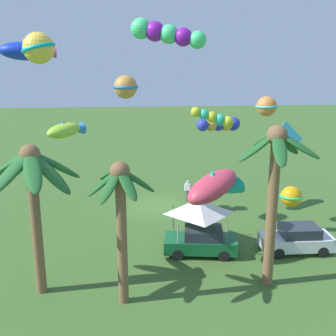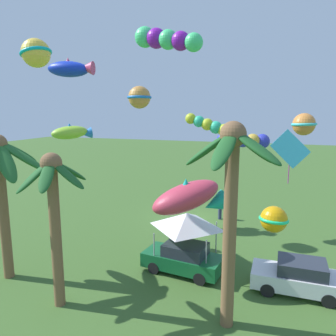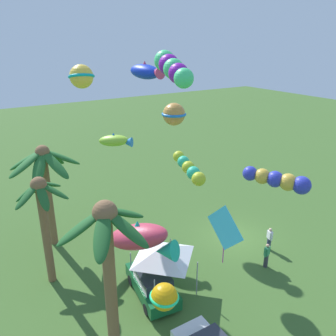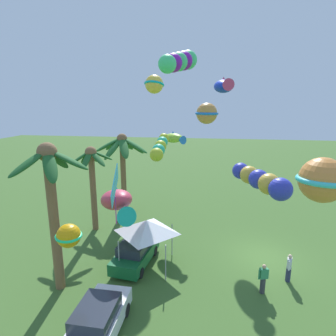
{
  "view_description": "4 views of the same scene",
  "coord_description": "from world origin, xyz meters",
  "px_view_note": "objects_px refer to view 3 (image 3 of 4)",
  "views": [
    {
      "loc": [
        1.65,
        28.4,
        10.55
      ],
      "look_at": [
        -0.2,
        6.17,
        4.5
      ],
      "focal_mm": 44.71,
      "sensor_mm": 36.0,
      "label": 1
    },
    {
      "loc": [
        -5.94,
        22.18,
        7.99
      ],
      "look_at": [
        -0.58,
        6.2,
        4.97
      ],
      "focal_mm": 34.56,
      "sensor_mm": 36.0,
      "label": 2
    },
    {
      "loc": [
        -14.78,
        14.85,
        12.93
      ],
      "look_at": [
        -0.6,
        5.9,
        6.57
      ],
      "focal_mm": 36.2,
      "sensor_mm": 36.0,
      "label": 3
    },
    {
      "loc": [
        -16.16,
        3.64,
        9.39
      ],
      "look_at": [
        0.09,
        6.04,
        5.51
      ],
      "focal_mm": 29.37,
      "sensor_mm": 36.0,
      "label": 4
    }
  ],
  "objects_px": {
    "kite_tube_6": "(172,68)",
    "kite_fish_8": "(116,141)",
    "kite_ball_7": "(81,77)",
    "kite_tube_1": "(278,180)",
    "palm_tree_2": "(45,169)",
    "palm_tree_0": "(42,209)",
    "kite_fish_3": "(146,71)",
    "kite_fish_10": "(142,238)",
    "palm_tree_1": "(108,253)",
    "festival_tent": "(163,252)",
    "kite_tube_2": "(190,169)",
    "kite_ball_9": "(164,297)",
    "spectator_1": "(267,255)",
    "kite_diamond_0": "(225,229)",
    "parked_car_1": "(152,283)",
    "spectator_0": "(269,239)"
  },
  "relations": [
    {
      "from": "kite_diamond_0",
      "to": "kite_fish_3",
      "type": "bearing_deg",
      "value": -17.84
    },
    {
      "from": "palm_tree_1",
      "to": "kite_tube_6",
      "type": "height_order",
      "value": "kite_tube_6"
    },
    {
      "from": "festival_tent",
      "to": "kite_ball_7",
      "type": "distance_m",
      "value": 11.48
    },
    {
      "from": "kite_ball_9",
      "to": "festival_tent",
      "type": "bearing_deg",
      "value": -30.93
    },
    {
      "from": "festival_tent",
      "to": "palm_tree_0",
      "type": "bearing_deg",
      "value": 50.51
    },
    {
      "from": "festival_tent",
      "to": "kite_tube_2",
      "type": "bearing_deg",
      "value": -132.24
    },
    {
      "from": "kite_tube_6",
      "to": "kite_fish_8",
      "type": "relative_size",
      "value": 1.76
    },
    {
      "from": "palm_tree_0",
      "to": "kite_tube_6",
      "type": "bearing_deg",
      "value": -109.82
    },
    {
      "from": "palm_tree_0",
      "to": "kite_tube_6",
      "type": "distance_m",
      "value": 9.95
    },
    {
      "from": "palm_tree_2",
      "to": "kite_fish_8",
      "type": "distance_m",
      "value": 4.8
    },
    {
      "from": "kite_ball_9",
      "to": "kite_ball_7",
      "type": "bearing_deg",
      "value": -7.1
    },
    {
      "from": "spectator_0",
      "to": "festival_tent",
      "type": "bearing_deg",
      "value": 86.92
    },
    {
      "from": "palm_tree_0",
      "to": "kite_fish_10",
      "type": "xyz_separation_m",
      "value": [
        -4.66,
        -3.45,
        -0.49
      ]
    },
    {
      "from": "spectator_1",
      "to": "kite_ball_9",
      "type": "bearing_deg",
      "value": 106.32
    },
    {
      "from": "parked_car_1",
      "to": "kite_tube_6",
      "type": "distance_m",
      "value": 11.28
    },
    {
      "from": "palm_tree_2",
      "to": "kite_tube_6",
      "type": "distance_m",
      "value": 10.38
    },
    {
      "from": "festival_tent",
      "to": "kite_diamond_0",
      "type": "distance_m",
      "value": 6.05
    },
    {
      "from": "kite_diamond_0",
      "to": "kite_fish_3",
      "type": "distance_m",
      "value": 15.59
    },
    {
      "from": "kite_ball_9",
      "to": "kite_fish_10",
      "type": "distance_m",
      "value": 3.76
    },
    {
      "from": "kite_diamond_0",
      "to": "kite_tube_2",
      "type": "relative_size",
      "value": 1.02
    },
    {
      "from": "kite_fish_3",
      "to": "kite_ball_7",
      "type": "distance_m",
      "value": 5.73
    },
    {
      "from": "parked_car_1",
      "to": "kite_fish_10",
      "type": "height_order",
      "value": "kite_fish_10"
    },
    {
      "from": "parked_car_1",
      "to": "spectator_0",
      "type": "xyz_separation_m",
      "value": [
        -0.39,
        -8.57,
        0.06
      ]
    },
    {
      "from": "palm_tree_0",
      "to": "kite_fish_8",
      "type": "height_order",
      "value": "kite_fish_8"
    },
    {
      "from": "palm_tree_1",
      "to": "kite_fish_10",
      "type": "relative_size",
      "value": 1.99
    },
    {
      "from": "spectator_1",
      "to": "festival_tent",
      "type": "relative_size",
      "value": 0.56
    },
    {
      "from": "parked_car_1",
      "to": "kite_diamond_0",
      "type": "xyz_separation_m",
      "value": [
        -4.66,
        -0.6,
        5.53
      ]
    },
    {
      "from": "palm_tree_2",
      "to": "kite_tube_6",
      "type": "xyz_separation_m",
      "value": [
        -6.17,
        -5.49,
        6.28
      ]
    },
    {
      "from": "palm_tree_0",
      "to": "kite_fish_8",
      "type": "relative_size",
      "value": 2.85
    },
    {
      "from": "festival_tent",
      "to": "kite_fish_10",
      "type": "distance_m",
      "value": 2.31
    },
    {
      "from": "palm_tree_0",
      "to": "kite_fish_3",
      "type": "distance_m",
      "value": 12.51
    },
    {
      "from": "kite_tube_2",
      "to": "kite_fish_8",
      "type": "xyz_separation_m",
      "value": [
        7.91,
        0.28,
        -0.52
      ]
    },
    {
      "from": "kite_tube_1",
      "to": "palm_tree_0",
      "type": "bearing_deg",
      "value": 59.31
    },
    {
      "from": "parked_car_1",
      "to": "kite_diamond_0",
      "type": "bearing_deg",
      "value": -172.72
    },
    {
      "from": "parked_car_1",
      "to": "kite_tube_2",
      "type": "distance_m",
      "value": 6.76
    },
    {
      "from": "spectator_1",
      "to": "festival_tent",
      "type": "bearing_deg",
      "value": 75.87
    },
    {
      "from": "kite_tube_6",
      "to": "kite_fish_8",
      "type": "xyz_separation_m",
      "value": [
        5.33,
        0.96,
        -4.91
      ]
    },
    {
      "from": "kite_tube_1",
      "to": "spectator_0",
      "type": "bearing_deg",
      "value": -49.8
    },
    {
      "from": "kite_fish_10",
      "to": "kite_ball_9",
      "type": "bearing_deg",
      "value": 165.0
    },
    {
      "from": "kite_fish_3",
      "to": "kite_fish_10",
      "type": "height_order",
      "value": "kite_fish_3"
    },
    {
      "from": "kite_tube_6",
      "to": "spectator_1",
      "type": "bearing_deg",
      "value": -125.28
    },
    {
      "from": "spectator_0",
      "to": "kite_diamond_0",
      "type": "bearing_deg",
      "value": 118.15
    },
    {
      "from": "spectator_0",
      "to": "palm_tree_0",
      "type": "bearing_deg",
      "value": 70.57
    },
    {
      "from": "kite_ball_7",
      "to": "kite_tube_1",
      "type": "bearing_deg",
      "value": -146.15
    },
    {
      "from": "kite_diamond_0",
      "to": "kite_fish_10",
      "type": "bearing_deg",
      "value": 18.69
    },
    {
      "from": "kite_diamond_0",
      "to": "kite_tube_1",
      "type": "bearing_deg",
      "value": -67.17
    },
    {
      "from": "spectator_0",
      "to": "kite_fish_8",
      "type": "relative_size",
      "value": 0.71
    },
    {
      "from": "kite_tube_2",
      "to": "kite_fish_3",
      "type": "xyz_separation_m",
      "value": [
        10.38,
        -3.49,
        3.53
      ]
    },
    {
      "from": "kite_ball_7",
      "to": "kite_ball_9",
      "type": "relative_size",
      "value": 1.21
    },
    {
      "from": "parked_car_1",
      "to": "kite_tube_6",
      "type": "bearing_deg",
      "value": -53.31
    }
  ]
}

